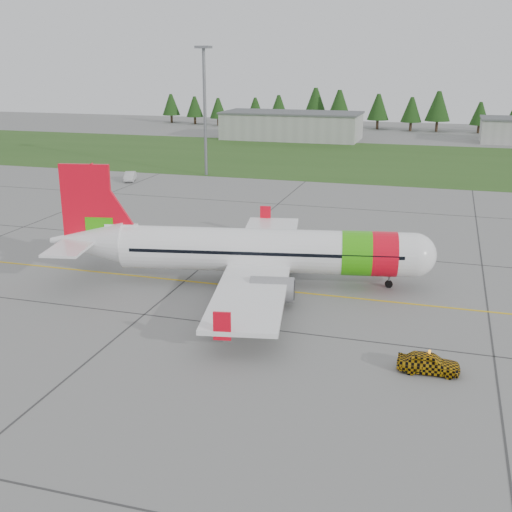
% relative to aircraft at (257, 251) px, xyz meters
% --- Properties ---
extents(ground, '(320.00, 320.00, 0.00)m').
position_rel_aircraft_xyz_m(ground, '(8.88, -9.31, -2.90)').
color(ground, gray).
rests_on(ground, ground).
extents(aircraft, '(32.96, 30.79, 10.05)m').
position_rel_aircraft_xyz_m(aircraft, '(0.00, 0.00, 0.00)').
color(aircraft, white).
rests_on(aircraft, ground).
extents(follow_me_car, '(1.36, 1.59, 3.81)m').
position_rel_aircraft_xyz_m(follow_me_car, '(14.83, -12.79, -0.99)').
color(follow_me_car, '#DDA20C').
rests_on(follow_me_car, ground).
extents(service_van, '(1.91, 1.86, 4.37)m').
position_rel_aircraft_xyz_m(service_van, '(-32.75, 40.25, -0.71)').
color(service_van, silver).
rests_on(service_van, ground).
extents(grass_strip, '(320.00, 50.00, 0.03)m').
position_rel_aircraft_xyz_m(grass_strip, '(8.88, 72.69, -2.88)').
color(grass_strip, '#30561E').
rests_on(grass_strip, ground).
extents(taxi_guideline, '(120.00, 0.25, 0.02)m').
position_rel_aircraft_xyz_m(taxi_guideline, '(8.88, -1.31, -2.89)').
color(taxi_guideline, gold).
rests_on(taxi_guideline, ground).
extents(hangar_west, '(32.00, 14.00, 6.00)m').
position_rel_aircraft_xyz_m(hangar_west, '(-21.12, 100.69, 0.10)').
color(hangar_west, '#A8A8A3').
rests_on(hangar_west, ground).
extents(floodlight_mast, '(0.50, 0.50, 20.00)m').
position_rel_aircraft_xyz_m(floodlight_mast, '(-23.12, 48.69, 7.10)').
color(floodlight_mast, slate).
rests_on(floodlight_mast, ground).
extents(treeline, '(160.00, 8.00, 10.00)m').
position_rel_aircraft_xyz_m(treeline, '(8.88, 128.69, 2.10)').
color(treeline, '#1C3F14').
rests_on(treeline, ground).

